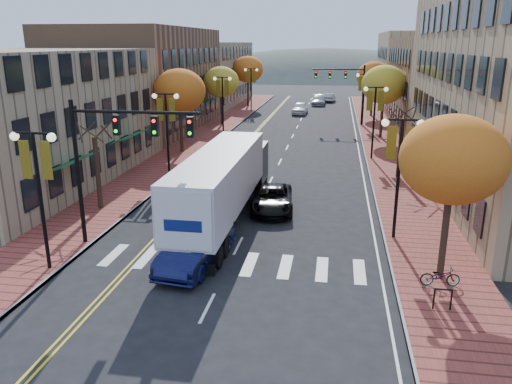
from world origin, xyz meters
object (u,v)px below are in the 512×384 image
at_px(navy_sedan, 196,247).
at_px(bicycle, 440,276).
at_px(black_suv, 272,199).
at_px(semi_truck, 225,178).

height_order(navy_sedan, bicycle, navy_sedan).
height_order(navy_sedan, black_suv, navy_sedan).
relative_size(semi_truck, black_suv, 3.10).
bearing_deg(navy_sedan, bicycle, 3.68).
bearing_deg(bicycle, semi_truck, 50.65).
relative_size(navy_sedan, bicycle, 3.44).
relative_size(black_suv, bicycle, 3.32).
distance_m(semi_truck, black_suv, 3.33).
bearing_deg(black_suv, semi_truck, -151.06).
bearing_deg(navy_sedan, black_suv, 81.08).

